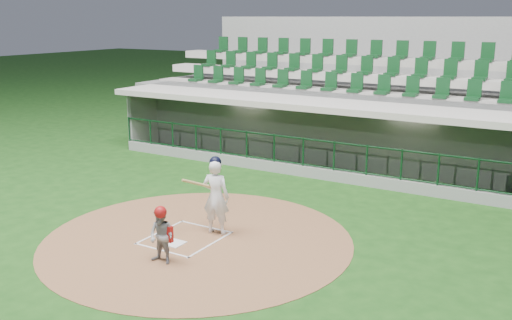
% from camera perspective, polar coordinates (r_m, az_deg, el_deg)
% --- Properties ---
extents(ground, '(120.00, 120.00, 0.00)m').
position_cam_1_polar(ground, '(13.81, -6.35, -7.41)').
color(ground, '#163E11').
rests_on(ground, ground).
extents(dirt_circle, '(7.20, 7.20, 0.01)m').
position_cam_1_polar(dirt_circle, '(13.49, -5.84, -7.90)').
color(dirt_circle, brown).
rests_on(dirt_circle, ground).
extents(home_plate, '(0.43, 0.43, 0.02)m').
position_cam_1_polar(home_plate, '(13.29, -8.19, -8.25)').
color(home_plate, white).
rests_on(home_plate, dirt_circle).
extents(batter_box_chalk, '(1.55, 1.80, 0.01)m').
position_cam_1_polar(batter_box_chalk, '(13.58, -7.12, -7.73)').
color(batter_box_chalk, silver).
rests_on(batter_box_chalk, ground).
extents(dugout_structure, '(16.40, 3.70, 3.00)m').
position_cam_1_polar(dugout_structure, '(19.98, 7.71, 2.21)').
color(dugout_structure, gray).
rests_on(dugout_structure, ground).
extents(seating_deck, '(17.00, 6.72, 5.15)m').
position_cam_1_polar(seating_deck, '(22.79, 10.29, 4.76)').
color(seating_deck, slate).
rests_on(seating_deck, ground).
extents(batter, '(0.90, 0.92, 1.89)m').
position_cam_1_polar(batter, '(13.51, -4.04, -3.55)').
color(batter, white).
rests_on(batter, dirt_circle).
extents(catcher, '(0.57, 0.45, 1.25)m').
position_cam_1_polar(catcher, '(12.14, -9.42, -7.42)').
color(catcher, gray).
rests_on(catcher, dirt_circle).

